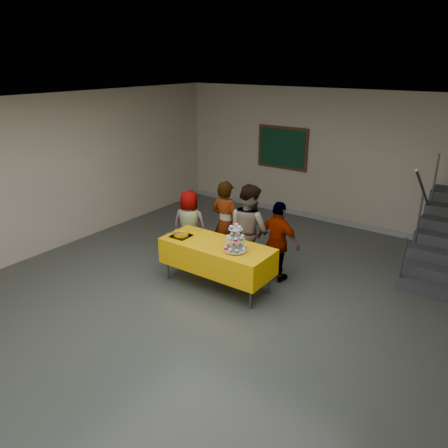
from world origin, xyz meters
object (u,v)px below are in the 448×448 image
(schoolchild_a, at_px, (190,225))
(schoolchild_b, at_px, (226,224))
(noticeboard, at_px, (282,148))
(schoolchild_c, at_px, (249,230))
(cupcake_stand, at_px, (235,241))
(schoolchild_d, at_px, (278,242))
(bake_table, at_px, (217,256))
(bear_cake, at_px, (181,233))

(schoolchild_a, height_order, schoolchild_b, schoolchild_b)
(schoolchild_a, relative_size, noticeboard, 1.03)
(schoolchild_a, height_order, schoolchild_c, schoolchild_c)
(cupcake_stand, bearing_deg, schoolchild_c, 106.79)
(schoolchild_c, relative_size, schoolchild_d, 1.16)
(bake_table, distance_m, schoolchild_d, 1.06)
(cupcake_stand, relative_size, bear_cake, 1.24)
(schoolchild_a, xyz_separation_m, schoolchild_c, (1.24, 0.11, 0.15))
(bear_cake, distance_m, noticeboard, 4.15)
(bear_cake, bearing_deg, schoolchild_b, 71.34)
(bake_table, relative_size, bear_cake, 5.25)
(schoolchild_a, xyz_separation_m, schoolchild_b, (0.69, 0.19, 0.12))
(bake_table, distance_m, cupcake_stand, 0.56)
(cupcake_stand, xyz_separation_m, schoolchild_b, (-0.79, 0.85, -0.14))
(schoolchild_c, xyz_separation_m, schoolchild_d, (0.53, 0.08, -0.11))
(schoolchild_b, xyz_separation_m, schoolchild_d, (1.09, -0.01, -0.09))
(bear_cake, height_order, noticeboard, noticeboard)
(schoolchild_d, bearing_deg, schoolchild_c, 14.41)
(bear_cake, xyz_separation_m, noticeboard, (-0.30, 4.07, 0.77))
(schoolchild_c, height_order, schoolchild_d, schoolchild_c)
(bear_cake, distance_m, schoolchild_d, 1.64)
(bear_cake, relative_size, schoolchild_a, 0.27)
(schoolchild_b, bearing_deg, schoolchild_d, 179.53)
(schoolchild_b, bearing_deg, cupcake_stand, 132.74)
(schoolchild_a, bearing_deg, bear_cake, 99.49)
(cupcake_stand, distance_m, bear_cake, 1.09)
(schoolchild_a, bearing_deg, noticeboard, -111.60)
(schoolchild_a, xyz_separation_m, noticeboard, (0.09, 3.38, 0.93))
(noticeboard, bearing_deg, cupcake_stand, -71.09)
(schoolchild_c, distance_m, schoolchild_d, 0.55)
(cupcake_stand, distance_m, noticeboard, 4.32)
(schoolchild_c, bearing_deg, schoolchild_d, -154.01)
(bake_table, bearing_deg, bear_cake, -171.63)
(schoolchild_b, relative_size, schoolchild_c, 0.97)
(schoolchild_d, distance_m, noticeboard, 3.72)
(bear_cake, relative_size, schoolchild_c, 0.22)
(bear_cake, relative_size, noticeboard, 0.28)
(schoolchild_a, distance_m, schoolchild_c, 1.26)
(noticeboard, bearing_deg, bear_cake, -85.79)
(schoolchild_d, bearing_deg, schoolchild_a, 12.24)
(bear_cake, bearing_deg, bake_table, 8.37)
(schoolchild_a, bearing_deg, bake_table, 130.98)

